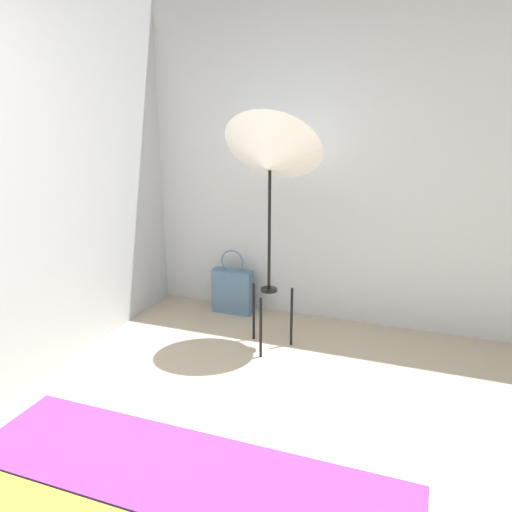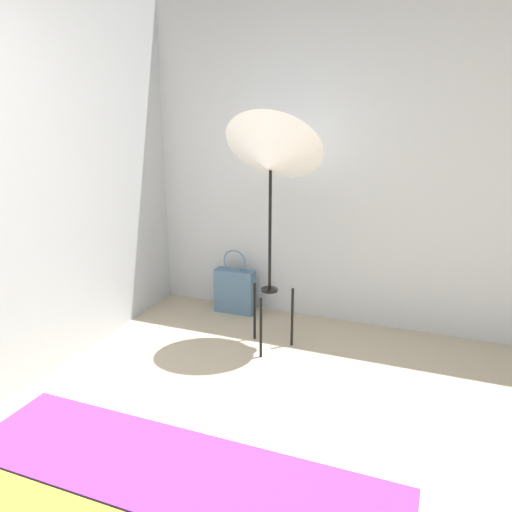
# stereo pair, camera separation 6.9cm
# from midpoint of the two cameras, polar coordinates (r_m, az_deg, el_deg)

# --- Properties ---
(wall_back) EXTENTS (8.00, 0.05, 2.60)m
(wall_back) POSITION_cam_midpoint_polar(r_m,az_deg,el_deg) (4.05, 11.34, 10.01)
(wall_back) COLOR #B7BCC1
(wall_back) RESTS_ON ground_plane
(wall_side_left) EXTENTS (0.05, 8.00, 2.60)m
(wall_side_left) POSITION_cam_midpoint_polar(r_m,az_deg,el_deg) (3.40, -24.53, 7.63)
(wall_side_left) COLOR #B7BCC1
(wall_side_left) RESTS_ON ground_plane
(photo_umbrella) EXTENTS (0.70, 0.63, 1.74)m
(photo_umbrella) POSITION_cam_midpoint_polar(r_m,az_deg,el_deg) (3.45, 2.26, 11.01)
(photo_umbrella) COLOR black
(photo_umbrella) RESTS_ON ground_plane
(tote_bag) EXTENTS (0.35, 0.12, 0.57)m
(tote_bag) POSITION_cam_midpoint_polar(r_m,az_deg,el_deg) (4.39, -1.99, -3.95)
(tote_bag) COLOR slate
(tote_bag) RESTS_ON ground_plane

